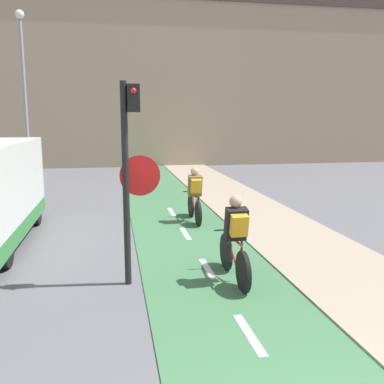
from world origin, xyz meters
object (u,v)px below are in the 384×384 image
object	(u,v)px
cyclist_near	(235,241)
cyclist_far	(195,196)
traffic_light_pole	(130,162)
street_lamp_far	(24,81)

from	to	relation	value
cyclist_near	cyclist_far	distance (m)	4.38
traffic_light_pole	street_lamp_far	world-z (taller)	street_lamp_far
cyclist_near	cyclist_far	xyz separation A→B (m)	(0.13, 4.37, -0.01)
cyclist_far	traffic_light_pole	bearing A→B (deg)	-114.23
traffic_light_pole	cyclist_far	xyz separation A→B (m)	(1.87, 4.16, -1.37)
traffic_light_pole	street_lamp_far	distance (m)	12.54
cyclist_near	cyclist_far	world-z (taller)	cyclist_near
cyclist_near	cyclist_far	bearing A→B (deg)	88.27
street_lamp_far	cyclist_near	distance (m)	13.65
traffic_light_pole	cyclist_near	world-z (taller)	traffic_light_pole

